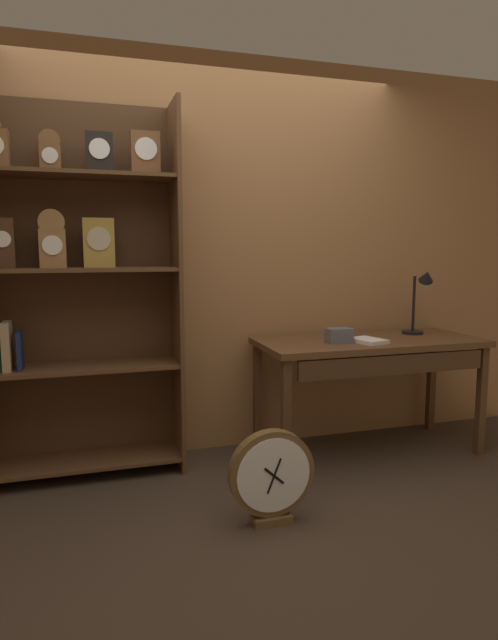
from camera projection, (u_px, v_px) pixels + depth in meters
name	position (u px, v px, depth m)	size (l,w,h in m)	color
ground_plane	(274.00, 535.00, 2.57)	(10.00, 10.00, 0.00)	#3D2D21
back_wood_panel	(213.00, 258.00, 3.57)	(4.80, 0.05, 2.60)	#9E6B3D
bookshelf	(74.00, 284.00, 3.14)	(1.17, 0.36, 2.21)	brown
workbench	(371.00, 353.00, 3.53)	(1.48, 0.64, 0.77)	brown
desk_lamp	(421.00, 297.00, 3.72)	(0.20, 0.20, 0.47)	black
toolbox_small	(339.00, 335.00, 3.41)	(0.16, 0.10, 0.09)	#595960
open_repair_manual	(368.00, 341.00, 3.41)	(0.16, 0.22, 0.03)	silver
round_clock_large	(272.00, 476.00, 2.66)	(0.44, 0.11, 0.48)	brown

